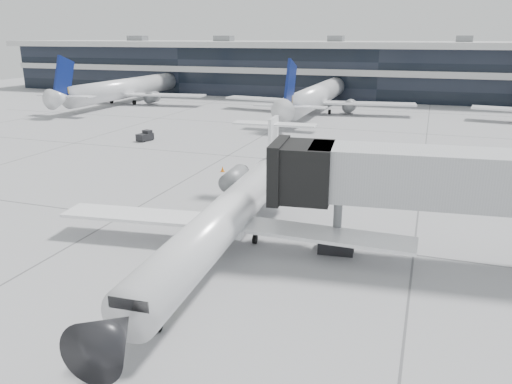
% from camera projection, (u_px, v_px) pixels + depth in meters
% --- Properties ---
extents(ground, '(220.00, 220.00, 0.00)m').
position_uv_depth(ground, '(254.00, 234.00, 32.51)').
color(ground, gray).
rests_on(ground, ground).
extents(terminal, '(170.00, 22.00, 10.00)m').
position_uv_depth(terminal, '(383.00, 72.00, 104.90)').
color(terminal, black).
rests_on(terminal, ground).
extents(bg_jet_left, '(32.00, 40.00, 9.60)m').
position_uv_depth(bg_jet_left, '(129.00, 103.00, 96.19)').
color(bg_jet_left, white).
rests_on(bg_jet_left, ground).
extents(bg_jet_center, '(32.00, 40.00, 9.60)m').
position_uv_depth(bg_jet_center, '(317.00, 112.00, 84.58)').
color(bg_jet_center, white).
rests_on(bg_jet_center, ground).
extents(regional_jet, '(21.87, 27.30, 6.30)m').
position_uv_depth(regional_jet, '(228.00, 214.00, 29.74)').
color(regional_jet, white).
rests_on(regional_jet, ground).
extents(jet_bridge, '(20.72, 6.08, 6.65)m').
position_uv_depth(jet_bridge, '(480.00, 181.00, 26.85)').
color(jet_bridge, '#A9ACAE').
rests_on(jet_bridge, ground).
extents(ramp_worker, '(0.78, 0.72, 1.79)m').
position_uv_depth(ramp_worker, '(158.00, 296.00, 22.88)').
color(ramp_worker, '#D0FF1A').
rests_on(ramp_worker, ground).
extents(traffic_cone, '(0.43, 0.43, 0.54)m').
position_uv_depth(traffic_cone, '(222.00, 169.00, 47.26)').
color(traffic_cone, orange).
rests_on(traffic_cone, ground).
extents(far_tug, '(1.64, 2.22, 1.27)m').
position_uv_depth(far_tug, '(145.00, 136.00, 61.16)').
color(far_tug, black).
rests_on(far_tug, ground).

